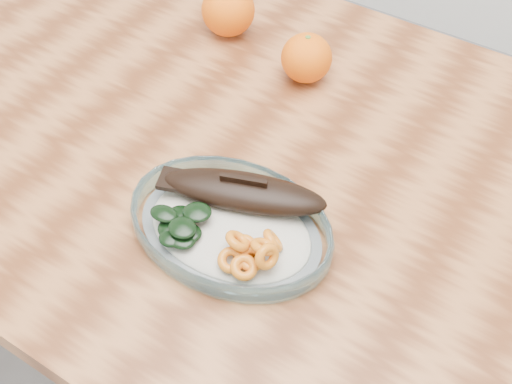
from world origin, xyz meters
TOP-DOWN VIEW (x-y plane):
  - ground at (0.00, 0.00)m, footprint 3.00×3.00m
  - dining_table at (0.00, 0.00)m, footprint 1.20×0.80m
  - plated_meal at (0.08, -0.14)m, footprint 0.51×0.51m
  - orange_left at (-0.16, 0.21)m, footprint 0.09×0.09m
  - orange_right at (0.01, 0.17)m, footprint 0.08×0.08m

SIDE VIEW (x-z plane):
  - ground at x=0.00m, z-range 0.00..0.00m
  - dining_table at x=0.00m, z-range 0.28..1.03m
  - plated_meal at x=0.08m, z-range 0.73..0.81m
  - orange_right at x=0.01m, z-range 0.75..0.83m
  - orange_left at x=-0.16m, z-range 0.75..0.84m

